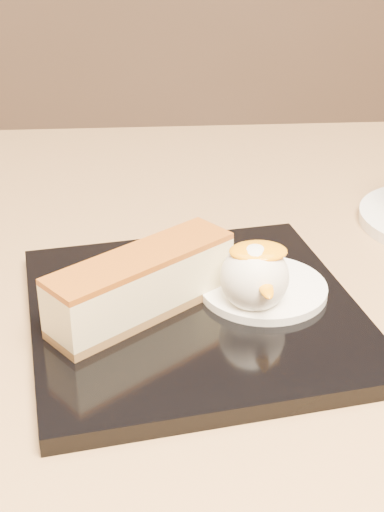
{
  "coord_description": "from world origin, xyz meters",
  "views": [
    {
      "loc": [
        -0.07,
        -0.45,
        0.99
      ],
      "look_at": [
        -0.04,
        -0.02,
        0.76
      ],
      "focal_mm": 50.0,
      "sensor_mm": 36.0,
      "label": 1
    }
  ],
  "objects": [
    {
      "name": "mint_sprig",
      "position": [
        -0.02,
        -0.0,
        0.74
      ],
      "size": [
        0.03,
        0.02,
        0.0
      ],
      "color": "green",
      "rests_on": "cream_smear"
    },
    {
      "name": "dessert_plate",
      "position": [
        -0.04,
        -0.04,
        0.73
      ],
      "size": [
        0.25,
        0.25,
        0.01
      ],
      "primitive_type": "cube",
      "rotation": [
        0.0,
        0.0,
        0.17
      ],
      "color": "black",
      "rests_on": "table"
    },
    {
      "name": "table",
      "position": [
        0.0,
        0.0,
        0.56
      ],
      "size": [
        0.8,
        0.8,
        0.72
      ],
      "color": "black",
      "rests_on": "ground"
    },
    {
      "name": "cream_smear",
      "position": [
        0.01,
        -0.03,
        0.73
      ],
      "size": [
        0.09,
        0.09,
        0.01
      ],
      "primitive_type": "cylinder",
      "color": "white",
      "rests_on": "dessert_plate"
    },
    {
      "name": "ice_cream_scoop",
      "position": [
        -0.0,
        -0.05,
        0.76
      ],
      "size": [
        0.05,
        0.05,
        0.05
      ],
      "primitive_type": "sphere",
      "color": "white",
      "rests_on": "cream_smear"
    },
    {
      "name": "mango_sauce",
      "position": [
        0.0,
        -0.04,
        0.77
      ],
      "size": [
        0.04,
        0.03,
        0.01
      ],
      "primitive_type": "ellipsoid",
      "color": "#FF9808",
      "rests_on": "ice_cream_scoop"
    },
    {
      "name": "cheesecake",
      "position": [
        -0.08,
        -0.05,
        0.75
      ],
      "size": [
        0.13,
        0.11,
        0.04
      ],
      "rotation": [
        0.0,
        0.0,
        0.67
      ],
      "color": "brown",
      "rests_on": "dessert_plate"
    }
  ]
}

